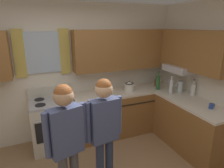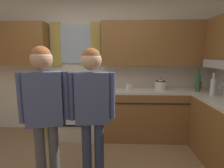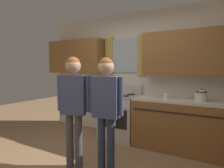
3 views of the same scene
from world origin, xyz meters
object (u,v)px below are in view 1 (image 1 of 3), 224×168
Objects in this scene: bottle_wine_green at (158,82)px; water_pitcher at (180,87)px; stove_oven at (53,123)px; mug_cobalt_blue at (211,106)px; bottle_squat_brown at (156,82)px; mug_ceramic_white at (103,92)px; bottle_milk_white at (193,89)px; bottle_tall_clear at (171,86)px; stovetop_kettle at (129,86)px; adult_in_plaid at (104,125)px; adult_left at (66,136)px.

bottle_wine_green is 1.79× the size of water_pitcher.
stove_oven reaches higher than mug_cobalt_blue.
mug_ceramic_white is at bearing -175.90° from bottle_squat_brown.
bottle_tall_clear is at bearing 139.64° from bottle_milk_white.
bottle_squat_brown is at bearing 108.24° from water_pitcher.
bottle_milk_white reaches higher than stove_oven.
stovetop_kettle is at bearing -172.97° from bottle_squat_brown.
bottle_squat_brown is at bearing 61.23° from bottle_wine_green.
bottle_tall_clear reaches higher than bottle_milk_white.
bottle_milk_white is 0.27m from water_pitcher.
bottle_milk_white is at bearing -16.37° from stove_oven.
adult_in_plaid reaches higher than bottle_milk_white.
bottle_tall_clear is at bearing 26.82° from adult_in_plaid.
bottle_milk_white is 0.79× the size of bottle_wine_green.
stovetop_kettle is at bearing 42.99° from adult_left.
mug_ceramic_white is 1.09× the size of mug_cobalt_blue.
bottle_milk_white is 0.84m from bottle_squat_brown.
bottle_wine_green is 1.18m from mug_cobalt_blue.
bottle_tall_clear reaches higher than water_pitcher.
adult_in_plaid reaches higher than mug_ceramic_white.
mug_cobalt_blue is 0.07× the size of adult_in_plaid.
mug_cobalt_blue is at bearing -79.71° from bottle_wine_green.
stove_oven is 2.33m from bottle_tall_clear.
adult_in_plaid is at bearing -128.17° from stovetop_kettle.
bottle_tall_clear reaches higher than mug_cobalt_blue.
water_pitcher is at bearing 109.85° from bottle_milk_white.
bottle_milk_white is 1.21m from stovetop_kettle.
mug_ceramic_white is 1.53m from water_pitcher.
stove_oven is 1.54m from adult_left.
mug_cobalt_blue is (-0.19, -0.59, -0.08)m from bottle_milk_white.
adult_in_plaid is at bearing -163.35° from bottle_milk_white.
bottle_milk_white is at bearing 15.70° from adult_left.
water_pitcher reaches higher than stove_oven.
stovetop_kettle is 0.17× the size of adult_in_plaid.
stove_oven is 2.53m from water_pitcher.
bottle_milk_white is 0.69m from bottle_wine_green.
bottle_squat_brown is 0.57m from water_pitcher.
bottle_squat_brown reaches higher than mug_cobalt_blue.
bottle_squat_brown is 0.13× the size of adult_in_plaid.
adult_left reaches higher than stove_oven.
water_pitcher is (1.46, -0.45, 0.06)m from mug_ceramic_white.
stovetop_kettle reaches higher than bottle_squat_brown.
adult_left reaches higher than stovetop_kettle.
mug_cobalt_blue is 0.86m from water_pitcher.
adult_left is 1.01× the size of adult_in_plaid.
bottle_milk_white is 1.42× the size of water_pitcher.
bottle_tall_clear is 1.34× the size of stovetop_kettle.
bottle_tall_clear is at bearing -33.43° from stovetop_kettle.
bottle_milk_white is 0.20× the size of adult_left.
bottle_squat_brown is 1.63× the size of mug_ceramic_white.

